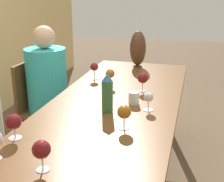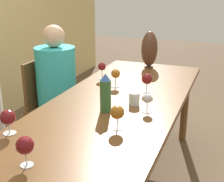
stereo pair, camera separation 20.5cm
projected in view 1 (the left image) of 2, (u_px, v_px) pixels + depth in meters
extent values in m
cube|color=brown|center=(116.00, 103.00, 2.19)|extent=(2.25, 0.87, 0.04)
cylinder|color=brown|center=(173.00, 105.00, 3.16)|extent=(0.07, 0.07, 0.70)
cylinder|color=brown|center=(110.00, 99.00, 3.33)|extent=(0.07, 0.07, 0.70)
cylinder|color=#336638|center=(107.00, 96.00, 1.95)|extent=(0.07, 0.07, 0.20)
cone|color=#33599E|center=(106.00, 77.00, 1.91)|extent=(0.06, 0.06, 0.04)
cylinder|color=silver|center=(134.00, 98.00, 2.10)|extent=(0.07, 0.07, 0.08)
cylinder|color=#4C2D1E|center=(137.00, 66.00, 3.06)|extent=(0.09, 0.09, 0.01)
ellipsoid|color=#4C2D1E|center=(138.00, 48.00, 3.00)|extent=(0.15, 0.15, 0.33)
cylinder|color=silver|center=(15.00, 138.00, 1.64)|extent=(0.07, 0.07, 0.00)
cylinder|color=silver|center=(15.00, 133.00, 1.63)|extent=(0.01, 0.01, 0.06)
sphere|color=maroon|center=(14.00, 122.00, 1.61)|extent=(0.08, 0.08, 0.08)
cylinder|color=silver|center=(94.00, 79.00, 2.65)|extent=(0.06, 0.06, 0.00)
cylinder|color=silver|center=(94.00, 75.00, 2.64)|extent=(0.01, 0.01, 0.08)
sphere|color=maroon|center=(94.00, 67.00, 2.61)|extent=(0.07, 0.07, 0.07)
cylinder|color=silver|center=(43.00, 170.00, 1.36)|extent=(0.06, 0.06, 0.00)
cylinder|color=silver|center=(43.00, 163.00, 1.34)|extent=(0.01, 0.01, 0.06)
sphere|color=maroon|center=(41.00, 149.00, 1.32)|extent=(0.08, 0.08, 0.08)
cylinder|color=silver|center=(124.00, 128.00, 1.75)|extent=(0.06, 0.06, 0.00)
cylinder|color=silver|center=(124.00, 123.00, 1.73)|extent=(0.01, 0.01, 0.06)
sphere|color=#995B19|center=(124.00, 112.00, 1.71)|extent=(0.08, 0.08, 0.08)
cylinder|color=silver|center=(142.00, 91.00, 2.36)|extent=(0.06, 0.06, 0.00)
cylinder|color=silver|center=(142.00, 87.00, 2.35)|extent=(0.01, 0.01, 0.07)
sphere|color=maroon|center=(143.00, 78.00, 2.32)|extent=(0.08, 0.08, 0.08)
cylinder|color=silver|center=(110.00, 86.00, 2.46)|extent=(0.07, 0.07, 0.00)
cylinder|color=silver|center=(110.00, 82.00, 2.45)|extent=(0.01, 0.01, 0.07)
sphere|color=#995B19|center=(110.00, 74.00, 2.43)|extent=(0.07, 0.07, 0.07)
cylinder|color=silver|center=(148.00, 110.00, 2.00)|extent=(0.07, 0.07, 0.00)
cylinder|color=silver|center=(148.00, 105.00, 1.99)|extent=(0.01, 0.01, 0.06)
sphere|color=silver|center=(149.00, 97.00, 1.97)|extent=(0.06, 0.06, 0.06)
cube|color=brown|center=(49.00, 112.00, 2.81)|extent=(0.44, 0.44, 0.04)
cube|color=brown|center=(27.00, 85.00, 2.78)|extent=(0.40, 0.03, 0.43)
cylinder|color=brown|center=(61.00, 146.00, 2.66)|extent=(0.04, 0.04, 0.40)
cylinder|color=brown|center=(77.00, 127.00, 3.01)|extent=(0.04, 0.04, 0.40)
cylinder|color=brown|center=(21.00, 141.00, 2.75)|extent=(0.04, 0.04, 0.40)
cylinder|color=brown|center=(42.00, 123.00, 3.10)|extent=(0.04, 0.04, 0.40)
cube|color=#2D2D38|center=(57.00, 133.00, 2.86)|extent=(0.26, 0.19, 0.44)
cylinder|color=#33B7BC|center=(47.00, 80.00, 2.71)|extent=(0.35, 0.35, 0.56)
sphere|color=#D6A884|center=(44.00, 37.00, 2.59)|extent=(0.19, 0.19, 0.19)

